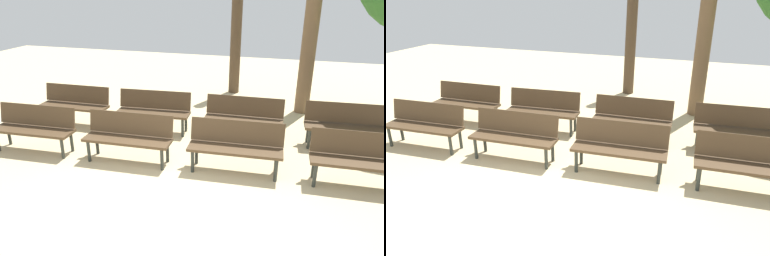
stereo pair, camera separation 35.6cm
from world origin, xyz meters
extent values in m
plane|color=#CCB789|center=(0.00, 0.00, 0.00)|extent=(24.00, 24.00, 0.00)
cube|color=#4C3823|center=(-2.97, 1.32, 0.43)|extent=(1.62, 0.52, 0.05)
cube|color=#4C3823|center=(-2.98, 1.52, 0.68)|extent=(1.60, 0.20, 0.40)
cylinder|color=#2D332D|center=(-2.26, 1.20, 0.20)|extent=(0.06, 0.06, 0.40)
cylinder|color=#2D332D|center=(-3.68, 1.45, 0.20)|extent=(0.06, 0.06, 0.40)
cylinder|color=#2D332D|center=(-2.28, 1.52, 0.20)|extent=(0.06, 0.06, 0.40)
cube|color=#4C3823|center=(-1.04, 1.42, 0.43)|extent=(1.62, 0.51, 0.05)
cube|color=#4C3823|center=(-1.05, 1.62, 0.68)|extent=(1.60, 0.19, 0.40)
cylinder|color=#2D332D|center=(-1.73, 1.23, 0.20)|extent=(0.06, 0.06, 0.40)
cylinder|color=#2D332D|center=(-0.33, 1.29, 0.20)|extent=(0.06, 0.06, 0.40)
cylinder|color=#2D332D|center=(-1.75, 1.55, 0.20)|extent=(0.06, 0.06, 0.40)
cylinder|color=#2D332D|center=(-0.35, 1.61, 0.20)|extent=(0.06, 0.06, 0.40)
cube|color=#4C3823|center=(0.88, 1.57, 0.43)|extent=(1.62, 0.53, 0.05)
cube|color=#4C3823|center=(0.87, 1.77, 0.68)|extent=(1.60, 0.21, 0.40)
cylinder|color=#2D332D|center=(0.19, 1.37, 0.20)|extent=(0.06, 0.06, 0.40)
cylinder|color=#2D332D|center=(1.59, 1.45, 0.20)|extent=(0.06, 0.06, 0.40)
cylinder|color=#2D332D|center=(0.18, 1.69, 0.20)|extent=(0.06, 0.06, 0.40)
cylinder|color=#2D332D|center=(1.57, 1.77, 0.20)|extent=(0.06, 0.06, 0.40)
cube|color=#4C3823|center=(2.89, 1.63, 0.43)|extent=(1.62, 0.50, 0.05)
cube|color=#4C3823|center=(2.89, 1.83, 0.68)|extent=(1.60, 0.18, 0.40)
cylinder|color=#2D332D|center=(2.20, 1.45, 0.20)|extent=(0.06, 0.06, 0.40)
cylinder|color=#2D332D|center=(2.19, 1.77, 0.20)|extent=(0.06, 0.06, 0.40)
cube|color=#4C3823|center=(-3.05, 2.81, 0.43)|extent=(1.61, 0.47, 0.05)
cube|color=#4C3823|center=(-3.05, 3.01, 0.68)|extent=(1.60, 0.15, 0.40)
cylinder|color=#2D332D|center=(-3.75, 2.63, 0.20)|extent=(0.06, 0.06, 0.40)
cylinder|color=#2D332D|center=(-2.35, 2.66, 0.20)|extent=(0.06, 0.06, 0.40)
cylinder|color=#2D332D|center=(-3.75, 2.95, 0.20)|extent=(0.06, 0.06, 0.40)
cylinder|color=#2D332D|center=(-2.35, 2.98, 0.20)|extent=(0.06, 0.06, 0.40)
cube|color=#4C3823|center=(-1.14, 2.89, 0.43)|extent=(1.63, 0.56, 0.05)
cube|color=#4C3823|center=(-1.16, 3.09, 0.68)|extent=(1.60, 0.24, 0.40)
cylinder|color=#2D332D|center=(-1.83, 2.68, 0.20)|extent=(0.06, 0.06, 0.40)
cylinder|color=#2D332D|center=(-0.43, 2.78, 0.20)|extent=(0.06, 0.06, 0.40)
cylinder|color=#2D332D|center=(-1.85, 3.00, 0.20)|extent=(0.06, 0.06, 0.40)
cylinder|color=#2D332D|center=(-0.46, 3.10, 0.20)|extent=(0.06, 0.06, 0.40)
cube|color=#4C3823|center=(0.81, 2.99, 0.43)|extent=(1.61, 0.48, 0.05)
cube|color=#4C3823|center=(0.80, 3.19, 0.68)|extent=(1.60, 0.17, 0.40)
cylinder|color=#2D332D|center=(0.11, 2.81, 0.20)|extent=(0.06, 0.06, 0.40)
cylinder|color=#2D332D|center=(1.51, 2.85, 0.20)|extent=(0.06, 0.06, 0.40)
cylinder|color=#2D332D|center=(0.10, 3.13, 0.20)|extent=(0.06, 0.06, 0.40)
cylinder|color=#2D332D|center=(1.50, 3.17, 0.20)|extent=(0.06, 0.06, 0.40)
cube|color=#4C3823|center=(2.82, 3.12, 0.43)|extent=(1.62, 0.53, 0.05)
cube|color=#4C3823|center=(2.81, 3.32, 0.68)|extent=(1.60, 0.22, 0.40)
cylinder|color=#2D332D|center=(2.13, 2.92, 0.20)|extent=(0.06, 0.06, 0.40)
cylinder|color=#2D332D|center=(2.11, 3.24, 0.20)|extent=(0.06, 0.06, 0.40)
cylinder|color=#2D332D|center=(3.51, 3.32, 0.20)|extent=(0.06, 0.06, 0.40)
cylinder|color=#4C3A28|center=(0.02, 6.44, 1.77)|extent=(0.31, 0.31, 3.53)
cylinder|color=brown|center=(1.99, 5.16, 1.77)|extent=(0.35, 0.35, 3.54)
camera|label=1|loc=(1.71, -3.87, 3.04)|focal=33.41mm
camera|label=2|loc=(2.04, -3.76, 3.04)|focal=33.41mm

